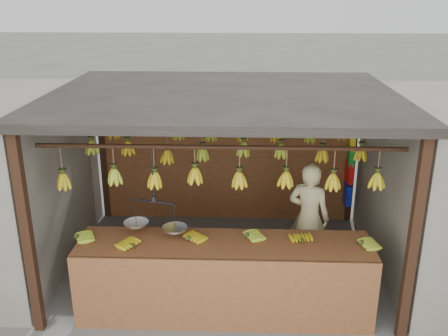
{
  "coord_description": "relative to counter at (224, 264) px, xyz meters",
  "views": [
    {
      "loc": [
        0.24,
        -6.1,
        3.59
      ],
      "look_at": [
        0.0,
        0.3,
        1.3
      ],
      "focal_mm": 40.0,
      "sensor_mm": 36.0,
      "label": 1
    }
  ],
  "objects": [
    {
      "name": "counter",
      "position": [
        0.0,
        0.0,
        0.0
      ],
      "size": [
        3.49,
        0.76,
        0.96
      ],
      "color": "brown",
      "rests_on": "ground"
    },
    {
      "name": "stall",
      "position": [
        -0.05,
        1.56,
        1.27
      ],
      "size": [
        4.3,
        3.3,
        2.4
      ],
      "color": "black",
      "rests_on": "ground"
    },
    {
      "name": "balance_scale",
      "position": [
        -0.79,
        0.23,
        0.4
      ],
      "size": [
        0.74,
        0.39,
        0.96
      ],
      "color": "black",
      "rests_on": "ground"
    },
    {
      "name": "ground",
      "position": [
        -0.05,
        1.23,
        -0.7
      ],
      "size": [
        80.0,
        80.0,
        0.0
      ],
      "primitive_type": "plane",
      "color": "#5B5B57"
    },
    {
      "name": "hanging_bananas",
      "position": [
        -0.04,
        1.22,
        0.92
      ],
      "size": [
        3.66,
        2.22,
        0.4
      ],
      "color": "#AD9412",
      "rests_on": "ground"
    },
    {
      "name": "bag_bundles",
      "position": [
        1.89,
        2.58,
        0.3
      ],
      "size": [
        0.08,
        0.26,
        1.26
      ],
      "color": "yellow",
      "rests_on": "ground"
    },
    {
      "name": "vendor",
      "position": [
        1.08,
        1.16,
        0.05
      ],
      "size": [
        0.64,
        0.54,
        1.51
      ],
      "primitive_type": "imported",
      "rotation": [
        0.0,
        0.0,
        2.75
      ],
      "color": "beige",
      "rests_on": "ground"
    }
  ]
}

